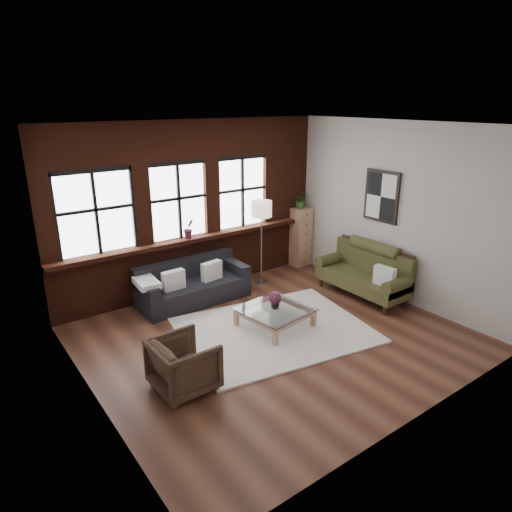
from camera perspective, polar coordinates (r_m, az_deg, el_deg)
floor at (r=7.28m, az=2.19°, el=-10.00°), size 5.50×5.50×0.00m
ceiling at (r=6.37m, az=2.56°, el=16.03°), size 5.50×5.50×0.00m
wall_back at (r=8.68m, az=-8.01°, el=6.01°), size 5.50×0.00×5.50m
wall_front at (r=5.06m, az=20.28°, el=-4.70°), size 5.50×0.00×5.50m
wall_left at (r=5.47m, az=-20.87°, el=-2.99°), size 0.00×5.00×5.00m
wall_right at (r=8.58m, az=16.97°, el=5.21°), size 0.00×5.00×5.00m
brick_backwall at (r=8.63m, az=-7.82°, el=5.94°), size 5.50×0.12×3.20m
sill_ledge at (r=8.69m, az=-7.37°, el=2.24°), size 5.50×0.30×0.08m
window_left at (r=7.93m, az=-19.40°, el=4.98°), size 1.38×0.10×1.50m
window_mid at (r=8.47m, az=-9.68°, el=6.64°), size 1.38×0.10×1.50m
window_right at (r=9.16m, az=-1.80°, el=7.84°), size 1.38×0.10×1.50m
wall_poster at (r=8.68m, az=15.43°, el=7.21°), size 0.05×0.74×0.94m
shag_rug at (r=7.43m, az=2.31°, el=-9.21°), size 3.22×2.72×0.03m
dark_sofa at (r=8.38m, az=-7.85°, el=-3.34°), size 2.01×0.82×0.73m
pillow_a at (r=8.05m, az=-10.27°, el=-2.99°), size 0.40×0.15×0.34m
pillow_b at (r=8.38m, az=-5.57°, el=-1.85°), size 0.42×0.20×0.34m
vintage_settee at (r=8.71m, az=13.17°, el=-1.92°), size 0.82×1.83×0.98m
pillow_settee at (r=8.29m, az=15.77°, el=-2.44°), size 0.17×0.39×0.34m
armchair at (r=6.01m, az=-9.00°, el=-13.28°), size 0.77×0.75×0.69m
coffee_table at (r=7.48m, az=2.37°, el=-7.75°), size 1.13×1.13×0.34m
vase at (r=7.38m, az=2.40°, el=-6.10°), size 0.16×0.16×0.14m
flowers at (r=7.33m, az=2.41°, el=-5.31°), size 0.21×0.21×0.21m
drawer_chest at (r=10.13m, az=5.48°, el=2.42°), size 0.40×0.40×1.29m
potted_plant_top at (r=9.92m, az=5.63°, el=7.01°), size 0.42×0.39×0.36m
floor_lamp at (r=8.95m, az=0.67°, el=2.07°), size 0.40×0.40×1.83m
sill_plant at (r=8.52m, az=-8.40°, el=3.42°), size 0.22×0.19×0.37m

